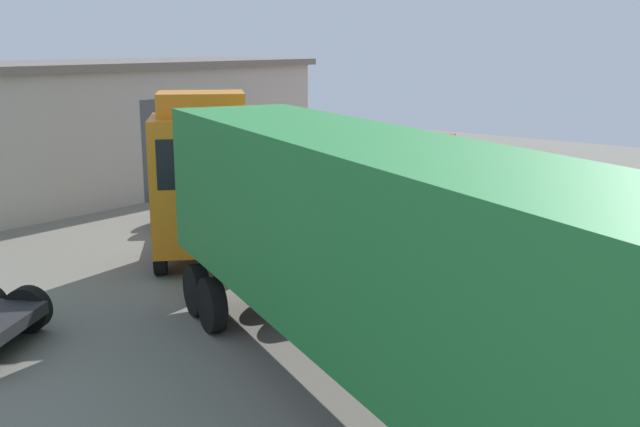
{
  "coord_description": "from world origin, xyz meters",
  "views": [
    {
      "loc": [
        -11.85,
        -7.27,
        5.56
      ],
      "look_at": [
        1.43,
        3.7,
        1.6
      ],
      "focal_mm": 42.0,
      "sensor_mm": 36.0,
      "label": 1
    }
  ],
  "objects_px": {
    "tractor_unit_orange": "(204,183)",
    "gravel_pile": "(534,202)",
    "delivery_van_red": "(368,165)",
    "container_trailer_green": "(373,246)",
    "oil_drum": "(437,253)"
  },
  "relations": [
    {
      "from": "delivery_van_red",
      "to": "oil_drum",
      "type": "distance_m",
      "value": 8.17
    },
    {
      "from": "tractor_unit_orange",
      "to": "gravel_pile",
      "type": "xyz_separation_m",
      "value": [
        9.42,
        -4.81,
        -1.39
      ]
    },
    {
      "from": "delivery_van_red",
      "to": "oil_drum",
      "type": "xyz_separation_m",
      "value": [
        -5.4,
        -6.06,
        -0.9
      ]
    },
    {
      "from": "delivery_van_red",
      "to": "gravel_pile",
      "type": "bearing_deg",
      "value": 168.89
    },
    {
      "from": "delivery_van_red",
      "to": "gravel_pile",
      "type": "height_order",
      "value": "delivery_van_red"
    },
    {
      "from": "tractor_unit_orange",
      "to": "delivery_van_red",
      "type": "distance_m",
      "value": 8.54
    },
    {
      "from": "tractor_unit_orange",
      "to": "oil_drum",
      "type": "height_order",
      "value": "tractor_unit_orange"
    },
    {
      "from": "oil_drum",
      "to": "gravel_pile",
      "type": "bearing_deg",
      "value": 2.43
    },
    {
      "from": "container_trailer_green",
      "to": "oil_drum",
      "type": "distance_m",
      "value": 8.06
    },
    {
      "from": "delivery_van_red",
      "to": "gravel_pile",
      "type": "distance_m",
      "value": 5.91
    },
    {
      "from": "delivery_van_red",
      "to": "tractor_unit_orange",
      "type": "bearing_deg",
      "value": 76.06
    },
    {
      "from": "gravel_pile",
      "to": "tractor_unit_orange",
      "type": "bearing_deg",
      "value": 152.93
    },
    {
      "from": "oil_drum",
      "to": "tractor_unit_orange",
      "type": "bearing_deg",
      "value": 120.98
    },
    {
      "from": "gravel_pile",
      "to": "oil_drum",
      "type": "distance_m",
      "value": 6.38
    },
    {
      "from": "container_trailer_green",
      "to": "oil_drum",
      "type": "relative_size",
      "value": 13.94
    }
  ]
}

